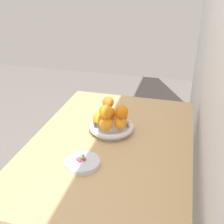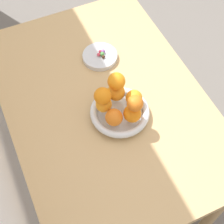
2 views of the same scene
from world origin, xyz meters
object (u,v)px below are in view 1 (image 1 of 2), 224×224
candy_dish (83,163)px  orange_1 (109,113)px  dining_table (111,157)px  orange_5 (122,111)px  orange_4 (120,123)px  candy_ball_3 (84,159)px  candy_ball_2 (83,156)px  candy_ball_4 (80,161)px  fruit_bowl (111,128)px  candy_ball_0 (81,157)px  candy_ball_1 (78,159)px  orange_6 (108,102)px  orange_2 (99,118)px  orange_0 (121,116)px  orange_7 (106,111)px  orange_3 (106,124)px

candy_dish → orange_1: orange_1 is taller
dining_table → candy_dish: size_ratio=7.46×
candy_dish → orange_5: orange_5 is taller
orange_4 → candy_ball_3: orange_4 is taller
candy_ball_2 → candy_ball_4: bearing=-1.1°
orange_4 → candy_ball_4: 0.30m
fruit_bowl → candy_ball_0: same height
orange_5 → candy_ball_4: 0.32m
orange_1 → candy_ball_2: size_ratio=4.65×
dining_table → candy_ball_1: candy_ball_1 is taller
orange_1 → candy_ball_2: bearing=-4.9°
orange_4 → candy_ball_1: size_ratio=3.40×
orange_6 → orange_1: bearing=80.2°
candy_ball_1 → candy_ball_2: candy_ball_1 is taller
orange_2 → candy_ball_3: (0.29, 0.02, -0.04)m
orange_1 → candy_ball_4: size_ratio=4.62×
orange_0 → orange_1: 0.07m
dining_table → orange_2: size_ratio=17.56×
orange_1 → orange_5: size_ratio=1.04×
candy_ball_0 → candy_ball_4: size_ratio=1.32×
fruit_bowl → orange_7: orange_7 is taller
fruit_bowl → orange_5: size_ratio=3.55×
orange_5 → orange_7: (0.03, -0.07, 0.01)m
candy_dish → candy_ball_1: 0.03m
orange_4 → candy_ball_4: (0.28, -0.10, -0.04)m
candy_dish → candy_ball_3: candy_ball_3 is taller
orange_2 → candy_ball_1: size_ratio=3.54×
fruit_bowl → candy_ball_3: (0.29, -0.04, 0.01)m
orange_5 → candy_ball_2: 0.29m
candy_ball_0 → orange_1: bearing=175.1°
orange_3 → orange_6: 0.13m
orange_2 → orange_5: size_ratio=0.99×
candy_dish → orange_6: 0.37m
orange_1 → orange_6: 0.06m
fruit_bowl → orange_5: (0.02, 0.06, 0.11)m
orange_6 → orange_3: bearing=10.0°
fruit_bowl → candy_ball_1: (0.30, -0.06, 0.01)m
dining_table → orange_3: size_ratio=16.48×
orange_0 → orange_3: orange_3 is taller
candy_ball_1 → candy_ball_4: 0.01m
candy_ball_3 → candy_ball_0: bearing=-108.9°
orange_1 → orange_7: size_ratio=1.01×
candy_ball_2 → candy_ball_4: same height
candy_ball_1 → orange_7: bearing=168.0°
dining_table → fruit_bowl: (-0.09, -0.02, 0.11)m
orange_5 → candy_ball_2: orange_5 is taller
candy_ball_1 → candy_ball_4: candy_ball_1 is taller
orange_0 → candy_ball_4: size_ratio=4.48×
candy_ball_3 → candy_ball_4: bearing=-42.6°
candy_ball_3 → candy_ball_4: size_ratio=1.05×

